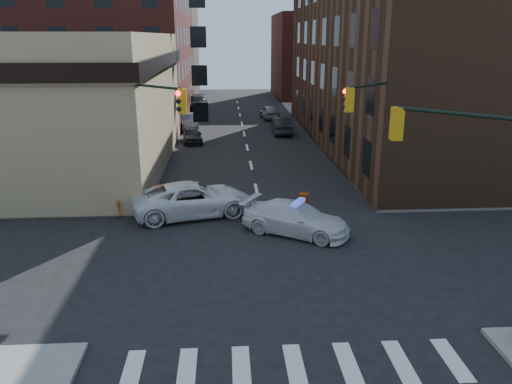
{
  "coord_description": "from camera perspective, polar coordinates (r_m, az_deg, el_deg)",
  "views": [
    {
      "loc": [
        -1.84,
        -18.53,
        8.79
      ],
      "look_at": [
        -0.5,
        2.53,
        2.2
      ],
      "focal_mm": 35.0,
      "sensor_mm": 36.0,
      "label": 1
    }
  ],
  "objects": [
    {
      "name": "ground",
      "position": [
        20.59,
        1.85,
        -7.94
      ],
      "size": [
        140.0,
        140.0,
        0.0
      ],
      "primitive_type": "plane",
      "color": "black",
      "rests_on": "ground"
    },
    {
      "name": "sidewalk_nw",
      "position": [
        56.15,
        -25.92,
        6.68
      ],
      "size": [
        34.0,
        54.5,
        0.15
      ],
      "primitive_type": "cube",
      "color": "gray",
      "rests_on": "ground"
    },
    {
      "name": "sidewalk_ne",
      "position": [
        57.64,
        22.13,
        7.38
      ],
      "size": [
        34.0,
        54.5,
        0.15
      ],
      "primitive_type": "cube",
      "color": "gray",
      "rests_on": "ground"
    },
    {
      "name": "bank_building",
      "position": [
        38.41,
        -27.23,
        9.05
      ],
      "size": [
        22.0,
        22.0,
        9.0
      ],
      "primitive_type": "cube",
      "color": "#958762",
      "rests_on": "ground"
    },
    {
      "name": "apartment_block",
      "position": [
        60.94,
        -20.72,
        19.32
      ],
      "size": [
        25.0,
        25.0,
        24.0
      ],
      "primitive_type": "cube",
      "color": "#5A221C",
      "rests_on": "ground"
    },
    {
      "name": "commercial_row_ne",
      "position": [
        43.67,
        16.76,
        14.29
      ],
      "size": [
        14.0,
        34.0,
        14.0
      ],
      "primitive_type": "cube",
      "color": "#472D1C",
      "rests_on": "ground"
    },
    {
      "name": "filler_nw",
      "position": [
        81.77,
        -14.19,
        16.29
      ],
      "size": [
        20.0,
        18.0,
        16.0
      ],
      "primitive_type": "cube",
      "color": "brown",
      "rests_on": "ground"
    },
    {
      "name": "filler_ne",
      "position": [
        78.2,
        8.34,
        15.12
      ],
      "size": [
        16.0,
        16.0,
        12.0
      ],
      "primitive_type": "cube",
      "color": "#5A221C",
      "rests_on": "ground"
    },
    {
      "name": "signal_pole_se",
      "position": [
        15.77,
        26.5,
        0.12
      ],
      "size": [
        5.4,
        5.27,
        8.0
      ],
      "rotation": [
        0.0,
        0.0,
        2.36
      ],
      "color": "black",
      "rests_on": "sidewalk_se"
    },
    {
      "name": "signal_pole_nw",
      "position": [
        24.6,
        -13.05,
        6.48
      ],
      "size": [
        3.58,
        3.67,
        8.0
      ],
      "rotation": [
        0.0,
        0.0,
        -0.79
      ],
      "color": "black",
      "rests_on": "sidewalk_nw"
    },
    {
      "name": "signal_pole_ne",
      "position": [
        25.47,
        14.05,
        6.76
      ],
      "size": [
        3.67,
        3.58,
        8.0
      ],
      "rotation": [
        0.0,
        0.0,
        -2.36
      ],
      "color": "black",
      "rests_on": "sidewalk_ne"
    },
    {
      "name": "tree_ne_near",
      "position": [
        45.8,
        8.29,
        10.52
      ],
      "size": [
        3.0,
        3.0,
        4.85
      ],
      "color": "black",
      "rests_on": "sidewalk_ne"
    },
    {
      "name": "tree_ne_far",
      "position": [
        53.61,
        6.54,
        11.56
      ],
      "size": [
        3.0,
        3.0,
        4.85
      ],
      "color": "black",
      "rests_on": "sidewalk_ne"
    },
    {
      "name": "police_car",
      "position": [
        23.19,
        4.58,
        -3.03
      ],
      "size": [
        5.42,
        4.34,
        1.47
      ],
      "primitive_type": "imported",
      "rotation": [
        0.0,
        0.0,
        1.04
      ],
      "color": "silver",
      "rests_on": "ground"
    },
    {
      "name": "pickup",
      "position": [
        25.64,
        -7.19,
        -0.82
      ],
      "size": [
        6.68,
        4.34,
        1.71
      ],
      "primitive_type": "imported",
      "rotation": [
        0.0,
        0.0,
        1.83
      ],
      "color": "white",
      "rests_on": "ground"
    },
    {
      "name": "parked_car_wnear",
      "position": [
        43.68,
        -7.27,
        6.49
      ],
      "size": [
        1.96,
        4.09,
        1.35
      ],
      "primitive_type": "imported",
      "rotation": [
        0.0,
        0.0,
        0.1
      ],
      "color": "black",
      "rests_on": "ground"
    },
    {
      "name": "parked_car_wfar",
      "position": [
        50.34,
        -7.61,
        8.0
      ],
      "size": [
        2.05,
        4.69,
        1.5
      ],
      "primitive_type": "imported",
      "rotation": [
        0.0,
        0.0,
        0.1
      ],
      "color": "gray",
      "rests_on": "ground"
    },
    {
      "name": "parked_car_wdeep",
      "position": [
        64.65,
        -6.66,
        10.14
      ],
      "size": [
        2.54,
        5.7,
        1.62
      ],
      "primitive_type": "imported",
      "rotation": [
        0.0,
        0.0,
        0.05
      ],
      "color": "black",
      "rests_on": "ground"
    },
    {
      "name": "parked_car_enear",
      "position": [
        47.37,
        2.97,
        7.57
      ],
      "size": [
        1.68,
        4.7,
        1.54
      ],
      "primitive_type": "imported",
      "rotation": [
        0.0,
        0.0,
        3.13
      ],
      "color": "black",
      "rests_on": "ground"
    },
    {
      "name": "parked_car_efar",
      "position": [
        56.46,
        1.55,
        9.14
      ],
      "size": [
        2.1,
        4.49,
        1.49
      ],
      "primitive_type": "imported",
      "rotation": [
        0.0,
        0.0,
        3.22
      ],
      "color": "gray",
      "rests_on": "ground"
    },
    {
      "name": "pedestrian_a",
      "position": [
        28.6,
        -20.83,
        0.27
      ],
      "size": [
        0.7,
        0.64,
        1.6
      ],
      "primitive_type": "imported",
      "rotation": [
        0.0,
        0.0,
        -0.6
      ],
      "color": "black",
      "rests_on": "sidewalk_nw"
    },
    {
      "name": "pedestrian_b",
      "position": [
        29.6,
        -21.83,
        0.88
      ],
      "size": [
        0.93,
        0.77,
        1.77
      ],
      "primitive_type": "imported",
      "rotation": [
        0.0,
        0.0,
        0.12
      ],
      "color": "black",
      "rests_on": "sidewalk_nw"
    },
    {
      "name": "pedestrian_c",
      "position": [
        28.85,
        -21.81,
        0.55
      ],
      "size": [
        1.14,
        0.99,
        1.83
      ],
      "primitive_type": "imported",
      "rotation": [
        0.0,
        0.0,
        0.61
      ],
      "color": "#202730",
      "rests_on": "sidewalk_nw"
    },
    {
      "name": "barrel_road",
      "position": [
        26.21,
        5.44,
        -1.19
      ],
      "size": [
        0.67,
        0.67,
        0.99
      ],
      "primitive_type": "cylinder",
      "rotation": [
        0.0,
        0.0,
        -0.25
      ],
      "color": "red",
      "rests_on": "ground"
    },
    {
      "name": "barrel_bank",
      "position": [
        27.29,
        -11.18,
        -0.51
      ],
      "size": [
        0.76,
        0.76,
        1.15
      ],
      "primitive_type": "cylinder",
      "rotation": [
        0.0,
        0.0,
        -0.21
      ],
      "color": "orange",
      "rests_on": "ground"
    },
    {
      "name": "barricade_nw_a",
      "position": [
        26.05,
        -14.39,
        -1.55
      ],
      "size": [
        1.23,
        0.67,
        0.9
      ],
      "primitive_type": null,
      "rotation": [
        0.0,
        0.0,
        0.06
      ],
      "color": "orange",
      "rests_on": "sidewalk_nw"
    },
    {
      "name": "barricade_nw_b",
      "position": [
        28.85,
        -24.09,
        -0.67
      ],
      "size": [
        1.3,
        0.75,
        0.93
      ],
      "primitive_type": null,
      "rotation": [
        0.0,
        0.0,
        -0.1
      ],
      "color": "#DA530A",
      "rests_on": "sidewalk_nw"
    }
  ]
}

